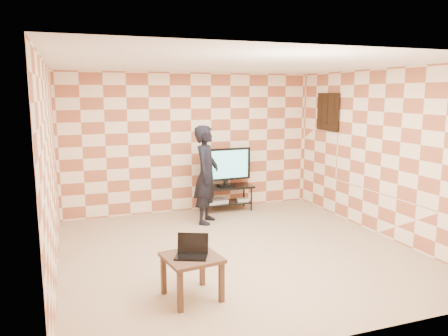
{
  "coord_description": "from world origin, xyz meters",
  "views": [
    {
      "loc": [
        -2.27,
        -5.73,
        2.3
      ],
      "look_at": [
        0.0,
        0.6,
        1.15
      ],
      "focal_mm": 35.0,
      "sensor_mm": 36.0,
      "label": 1
    }
  ],
  "objects_px": {
    "side_table": "(192,263)",
    "person": "(206,175)",
    "tv_stand": "(226,192)",
    "tv": "(226,165)"
  },
  "relations": [
    {
      "from": "side_table",
      "to": "person",
      "type": "xyz_separation_m",
      "value": [
        1.04,
        2.77,
        0.47
      ]
    },
    {
      "from": "side_table",
      "to": "tv_stand",
      "type": "bearing_deg",
      "value": 64.3
    },
    {
      "from": "tv",
      "to": "person",
      "type": "height_order",
      "value": "person"
    },
    {
      "from": "side_table",
      "to": "person",
      "type": "bearing_deg",
      "value": 69.36
    },
    {
      "from": "person",
      "to": "tv_stand",
      "type": "bearing_deg",
      "value": -10.86
    },
    {
      "from": "tv_stand",
      "to": "person",
      "type": "distance_m",
      "value": 1.02
    },
    {
      "from": "tv_stand",
      "to": "side_table",
      "type": "bearing_deg",
      "value": -115.7
    },
    {
      "from": "tv",
      "to": "person",
      "type": "xyz_separation_m",
      "value": [
        -0.6,
        -0.64,
        -0.04
      ]
    },
    {
      "from": "tv_stand",
      "to": "person",
      "type": "height_order",
      "value": "person"
    },
    {
      "from": "tv_stand",
      "to": "side_table",
      "type": "distance_m",
      "value": 3.79
    }
  ]
}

